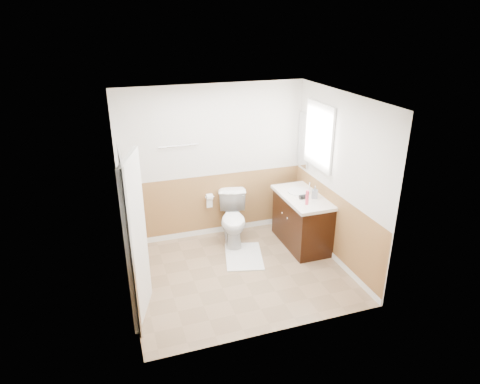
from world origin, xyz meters
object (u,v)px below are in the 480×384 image
object	(u,v)px
soap_dispenser	(315,192)
vanity_cabinet	(302,222)
bath_mat	(244,256)
toilet	(233,219)
lotion_bottle	(307,198)

from	to	relation	value
soap_dispenser	vanity_cabinet	bearing A→B (deg)	131.91
bath_mat	vanity_cabinet	bearing A→B (deg)	5.48
bath_mat	soap_dispenser	xyz separation A→B (m)	(1.13, -0.04, 0.94)
soap_dispenser	toilet	bearing A→B (deg)	153.87
vanity_cabinet	soap_dispenser	world-z (taller)	soap_dispenser
toilet	bath_mat	size ratio (longest dim) A/B	1.01
lotion_bottle	soap_dispenser	size ratio (longest dim) A/B	1.15
vanity_cabinet	lotion_bottle	world-z (taller)	lotion_bottle
toilet	bath_mat	bearing A→B (deg)	-75.91
vanity_cabinet	soap_dispenser	size ratio (longest dim) A/B	5.73
toilet	soap_dispenser	distance (m)	1.37
toilet	bath_mat	xyz separation A→B (m)	(0.00, -0.52, -0.39)
bath_mat	lotion_bottle	size ratio (longest dim) A/B	3.64
vanity_cabinet	toilet	bearing A→B (deg)	157.40
toilet	vanity_cabinet	distance (m)	1.09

